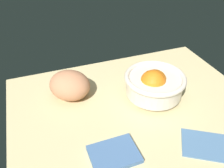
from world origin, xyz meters
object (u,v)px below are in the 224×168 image
Objects in this scene: bread_loaf at (70,85)px; napkin_spare at (213,146)px; napkin_folded at (114,154)px; fruit_bowl at (154,84)px.

bread_loaf is 0.86× the size of napkin_spare.
fruit_bowl is at bearing -138.83° from napkin_folded.
bread_loaf is (25.17, -9.46, -0.80)cm from fruit_bowl.
napkin_folded is (-5.04, 27.06, -3.89)cm from bread_loaf.
fruit_bowl is at bearing 159.41° from bread_loaf.
fruit_bowl is 24.74cm from napkin_spare.
bread_loaf reaches higher than napkin_spare.
napkin_spare is at bearing 101.55° from fruit_bowl.
napkin_folded is (20.13, 17.60, -4.69)cm from fruit_bowl.
bread_loaf is 44.97cm from napkin_spare.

